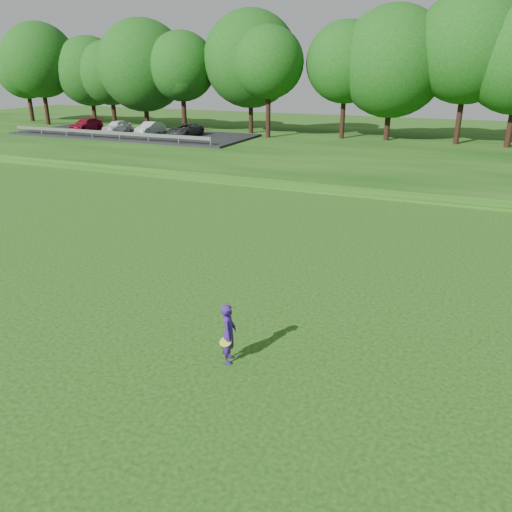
% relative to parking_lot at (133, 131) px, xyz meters
% --- Properties ---
extents(ground, '(140.00, 140.00, 0.00)m').
position_rel_parking_lot_xyz_m(ground, '(23.85, -32.80, -1.01)').
color(ground, '#0D3E0C').
rests_on(ground, ground).
extents(berm, '(130.00, 30.00, 0.60)m').
position_rel_parking_lot_xyz_m(berm, '(23.85, 1.20, -0.71)').
color(berm, '#0D3E0C').
rests_on(berm, ground).
extents(walking_path, '(130.00, 1.60, 0.04)m').
position_rel_parking_lot_xyz_m(walking_path, '(23.85, -12.80, -0.99)').
color(walking_path, gray).
rests_on(walking_path, ground).
extents(treeline, '(104.00, 7.00, 15.00)m').
position_rel_parking_lot_xyz_m(treeline, '(23.85, 5.20, 7.09)').
color(treeline, '#0F410F').
rests_on(treeline, berm).
extents(parking_lot, '(24.00, 9.00, 1.38)m').
position_rel_parking_lot_xyz_m(parking_lot, '(0.00, 0.00, 0.00)').
color(parking_lot, black).
rests_on(parking_lot, berm).
extents(woman, '(0.54, 0.67, 1.58)m').
position_rel_parking_lot_xyz_m(woman, '(26.42, -31.89, -0.22)').
color(woman, navy).
rests_on(woman, ground).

